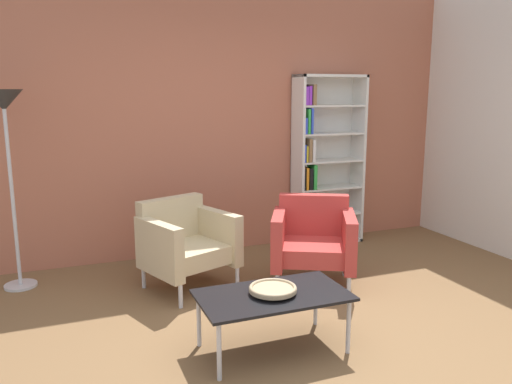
# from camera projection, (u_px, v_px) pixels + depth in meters

# --- Properties ---
(ground_plane) EXTENTS (8.32, 8.32, 0.00)m
(ground_plane) POSITION_uv_depth(u_px,v_px,m) (316.00, 351.00, 3.46)
(ground_plane) COLOR brown
(brick_back_panel) EXTENTS (6.40, 0.12, 2.90)m
(brick_back_panel) POSITION_uv_depth(u_px,v_px,m) (209.00, 117.00, 5.42)
(brick_back_panel) COLOR #B2664C
(brick_back_panel) RESTS_ON ground_plane
(bookshelf_tall) EXTENTS (0.80, 0.30, 1.90)m
(bookshelf_tall) POSITION_uv_depth(u_px,v_px,m) (321.00, 163.00, 5.77)
(bookshelf_tall) COLOR silver
(bookshelf_tall) RESTS_ON ground_plane
(coffee_table_low) EXTENTS (1.00, 0.56, 0.40)m
(coffee_table_low) POSITION_uv_depth(u_px,v_px,m) (273.00, 298.00, 3.42)
(coffee_table_low) COLOR black
(coffee_table_low) RESTS_ON ground_plane
(decorative_bowl) EXTENTS (0.32, 0.32, 0.05)m
(decorative_bowl) POSITION_uv_depth(u_px,v_px,m) (273.00, 289.00, 3.40)
(decorative_bowl) COLOR tan
(decorative_bowl) RESTS_ON coffee_table_low
(armchair_near_window) EXTENTS (0.89, 0.86, 0.78)m
(armchair_near_window) POSITION_uv_depth(u_px,v_px,m) (185.00, 242.00, 4.53)
(armchair_near_window) COLOR #C6B289
(armchair_near_window) RESTS_ON ground_plane
(armchair_corner_red) EXTENTS (0.92, 0.90, 0.78)m
(armchair_corner_red) POSITION_uv_depth(u_px,v_px,m) (313.00, 239.00, 4.61)
(armchair_corner_red) COLOR #B73833
(armchair_corner_red) RESTS_ON ground_plane
(floor_lamp_torchiere) EXTENTS (0.32, 0.32, 1.74)m
(floor_lamp_torchiere) POSITION_uv_depth(u_px,v_px,m) (6.00, 124.00, 4.32)
(floor_lamp_torchiere) COLOR silver
(floor_lamp_torchiere) RESTS_ON ground_plane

